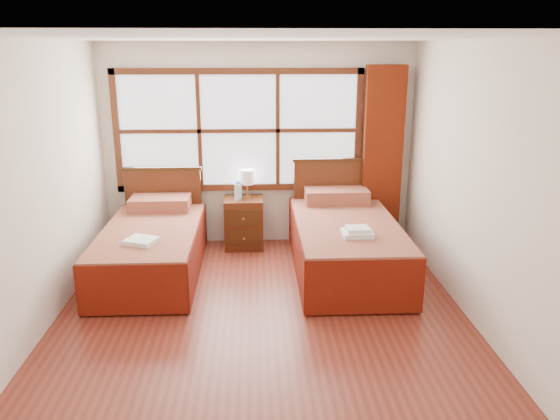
{
  "coord_description": "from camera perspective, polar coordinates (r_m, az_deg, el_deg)",
  "views": [
    {
      "loc": [
        -0.05,
        -4.78,
        2.52
      ],
      "look_at": [
        0.21,
        0.7,
        0.88
      ],
      "focal_mm": 35.0,
      "sensor_mm": 36.0,
      "label": 1
    }
  ],
  "objects": [
    {
      "name": "bed_left",
      "position": [
        6.47,
        -13.19,
        -3.71
      ],
      "size": [
        1.08,
        2.1,
        1.05
      ],
      "color": "#3A200C",
      "rests_on": "floor"
    },
    {
      "name": "wall_right",
      "position": [
        5.34,
        19.99,
        2.4
      ],
      "size": [
        0.0,
        4.5,
        4.5
      ],
      "primitive_type": "plane",
      "rotation": [
        1.57,
        0.0,
        -1.57
      ],
      "color": "silver",
      "rests_on": "floor"
    },
    {
      "name": "wall_back",
      "position": [
        7.13,
        -2.28,
        6.75
      ],
      "size": [
        4.0,
        0.0,
        4.0
      ],
      "primitive_type": "plane",
      "rotation": [
        1.57,
        0.0,
        0.0
      ],
      "color": "silver",
      "rests_on": "floor"
    },
    {
      "name": "bottle_near",
      "position": [
        6.93,
        -4.51,
        1.9
      ],
      "size": [
        0.06,
        0.06,
        0.24
      ],
      "color": "#BFDEF6",
      "rests_on": "nightstand"
    },
    {
      "name": "towels_left",
      "position": [
        5.88,
        -14.29,
        -3.13
      ],
      "size": [
        0.38,
        0.36,
        0.05
      ],
      "rotation": [
        0.0,
        0.0,
        -0.38
      ],
      "color": "white",
      "rests_on": "bed_left"
    },
    {
      "name": "wall_left",
      "position": [
        5.3,
        -24.21,
        1.83
      ],
      "size": [
        0.0,
        4.5,
        4.5
      ],
      "primitive_type": "plane",
      "rotation": [
        1.57,
        0.0,
        1.57
      ],
      "color": "silver",
      "rests_on": "floor"
    },
    {
      "name": "towels_right",
      "position": [
        5.82,
        8.09,
        -2.28
      ],
      "size": [
        0.32,
        0.28,
        0.09
      ],
      "rotation": [
        0.0,
        0.0,
        0.02
      ],
      "color": "white",
      "rests_on": "bed_right"
    },
    {
      "name": "lamp",
      "position": [
        7.03,
        -3.45,
        3.37
      ],
      "size": [
        0.19,
        0.19,
        0.36
      ],
      "color": "#CD8F41",
      "rests_on": "nightstand"
    },
    {
      "name": "bed_right",
      "position": [
        6.44,
        6.78,
        -3.22
      ],
      "size": [
        1.17,
        2.27,
        1.14
      ],
      "color": "#3A200C",
      "rests_on": "floor"
    },
    {
      "name": "curtain",
      "position": [
        7.21,
        10.63,
        5.53
      ],
      "size": [
        0.5,
        0.16,
        2.3
      ],
      "primitive_type": "cube",
      "color": "maroon",
      "rests_on": "wall_back"
    },
    {
      "name": "floor",
      "position": [
        5.4,
        -1.89,
        -11.21
      ],
      "size": [
        4.5,
        4.5,
        0.0
      ],
      "primitive_type": "plane",
      "color": "maroon",
      "rests_on": "ground"
    },
    {
      "name": "bottle_far",
      "position": [
        6.99,
        -4.25,
        2.01
      ],
      "size": [
        0.06,
        0.06,
        0.23
      ],
      "color": "#BFDEF6",
      "rests_on": "nightstand"
    },
    {
      "name": "nightstand",
      "position": [
        7.12,
        -3.78,
        -1.35
      ],
      "size": [
        0.49,
        0.49,
        0.66
      ],
      "color": "#4F2411",
      "rests_on": "floor"
    },
    {
      "name": "window",
      "position": [
        7.06,
        -4.34,
        8.26
      ],
      "size": [
        3.16,
        0.06,
        1.56
      ],
      "color": "white",
      "rests_on": "wall_back"
    },
    {
      "name": "ceiling",
      "position": [
        4.78,
        -2.19,
        17.57
      ],
      "size": [
        4.5,
        4.5,
        0.0
      ],
      "primitive_type": "plane",
      "rotation": [
        3.14,
        0.0,
        0.0
      ],
      "color": "white",
      "rests_on": "wall_back"
    }
  ]
}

